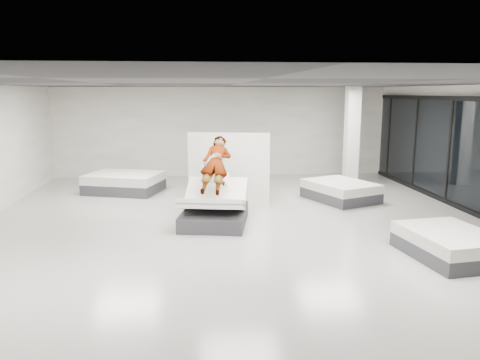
{
  "coord_description": "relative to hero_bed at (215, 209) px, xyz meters",
  "views": [
    {
      "loc": [
        -0.98,
        -9.98,
        3.01
      ],
      "look_at": [
        0.05,
        0.68,
        1.0
      ],
      "focal_mm": 35.0,
      "sensor_mm": 36.0,
      "label": 1
    }
  ],
  "objects": [
    {
      "name": "divider_panel",
      "position": [
        0.45,
        1.68,
        0.63
      ],
      "size": [
        2.15,
        0.51,
        1.97
      ],
      "primitive_type": "cube",
      "rotation": [
        0.0,
        0.0,
        -0.19
      ],
      "color": "white",
      "rests_on": "floor"
    },
    {
      "name": "room",
      "position": [
        0.55,
        -0.56,
        1.24
      ],
      "size": [
        14.0,
        14.04,
        3.2
      ],
      "color": "#ABA9A2",
      "rests_on": "ground"
    },
    {
      "name": "flat_bed_left_far",
      "position": [
        -2.61,
        3.77,
        -0.07
      ],
      "size": [
        2.48,
        2.14,
        0.58
      ],
      "color": "#38383D",
      "rests_on": "floor"
    },
    {
      "name": "hero_bed",
      "position": [
        0.0,
        0.0,
        0.0
      ],
      "size": [
        1.75,
        2.13,
        1.09
      ],
      "color": "#38383D",
      "rests_on": "floor"
    },
    {
      "name": "remote",
      "position": [
        0.21,
        -0.08,
        0.6
      ],
      "size": [
        0.07,
        0.15,
        0.08
      ],
      "primitive_type": "cube",
      "rotation": [
        0.35,
        0.0,
        -0.18
      ],
      "color": "black",
      "rests_on": "person"
    },
    {
      "name": "flat_bed_right_near",
      "position": [
        4.23,
        -2.7,
        -0.11
      ],
      "size": [
        1.59,
        1.98,
        0.5
      ],
      "color": "#38383D",
      "rests_on": "floor"
    },
    {
      "name": "flat_bed_right_far",
      "position": [
        3.65,
        2.08,
        -0.1
      ],
      "size": [
        2.07,
        2.32,
        0.53
      ],
      "color": "#38383D",
      "rests_on": "floor"
    },
    {
      "name": "person",
      "position": [
        0.05,
        0.3,
        0.83
      ],
      "size": [
        0.9,
        1.55,
        1.68
      ],
      "primitive_type": "imported",
      "rotation": [
        0.67,
        0.0,
        -0.18
      ],
      "color": "slate",
      "rests_on": "hero_bed"
    },
    {
      "name": "column",
      "position": [
        4.55,
        3.94,
        1.24
      ],
      "size": [
        0.4,
        0.4,
        3.2
      ],
      "primitive_type": "cube",
      "color": "silver",
      "rests_on": "floor"
    }
  ]
}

